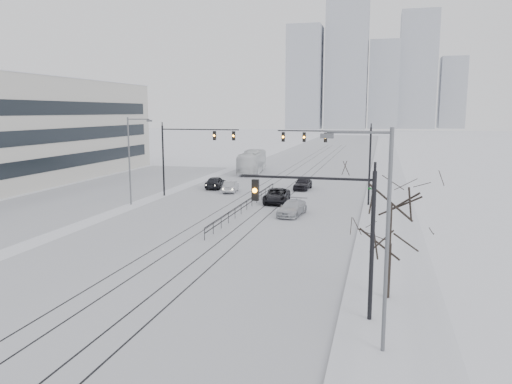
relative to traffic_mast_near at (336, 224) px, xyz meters
name	(u,v)px	position (x,y,z in m)	size (l,w,h in m)	color
ground	(51,351)	(-10.79, -6.00, -4.56)	(500.00, 500.00, 0.00)	white
road	(298,174)	(-10.79, 54.00, -4.55)	(22.00, 260.00, 0.02)	silver
sidewalk_east	(387,176)	(2.71, 54.00, -4.48)	(5.00, 260.00, 0.16)	white
curb	(370,175)	(0.26, 54.00, -4.50)	(0.10, 260.00, 0.12)	gray
parking_strip	(94,194)	(-30.79, 29.00, -4.55)	(14.00, 60.00, 0.03)	silver
tram_rails	(269,194)	(-10.79, 34.00, -4.54)	(5.30, 180.00, 0.01)	black
skyline	(371,73)	(-5.77, 267.63, 26.08)	(96.00, 48.00, 72.00)	#A3A9B3
traffic_mast_near	(336,224)	(0.00, 0.00, 0.00)	(6.10, 0.37, 7.00)	black
traffic_mast_ne	(337,149)	(-2.64, 29.00, 1.20)	(9.60, 0.37, 8.00)	black
traffic_mast_nw	(187,148)	(-19.31, 30.00, 1.01)	(9.10, 0.37, 8.00)	black
street_light_east	(380,227)	(1.91, -3.00, 0.65)	(2.73, 0.25, 9.00)	#595B60
street_light_west	(132,155)	(-22.99, 24.00, 0.65)	(2.73, 0.25, 9.00)	#595B60
bare_tree	(391,215)	(2.41, 3.00, -0.07)	(4.40, 4.40, 6.10)	black
median_fence	(247,205)	(-10.79, 24.00, -4.04)	(0.06, 24.00, 1.00)	black
street_sign	(371,196)	(1.01, 26.00, -2.96)	(0.70, 0.06, 2.40)	#595B60
sedan_sb_inner	(216,182)	(-18.27, 36.57, -3.80)	(1.81, 4.49, 1.53)	black
sedan_sb_outer	(231,187)	(-15.55, 34.11, -3.90)	(1.41, 4.03, 1.33)	#9A9BA1
sedan_nb_front	(277,196)	(-8.79, 28.72, -3.82)	(2.46, 5.34, 1.48)	black
sedan_nb_right	(292,208)	(-6.04, 22.63, -3.87)	(1.94, 4.76, 1.38)	silver
sedan_nb_far	(303,184)	(-7.51, 38.33, -3.81)	(1.78, 4.41, 1.50)	black
box_truck	(252,162)	(-17.94, 53.45, -2.86)	(2.86, 12.23, 3.41)	white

